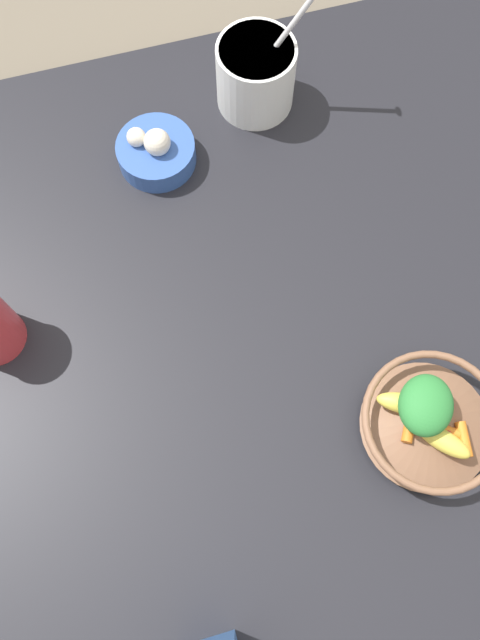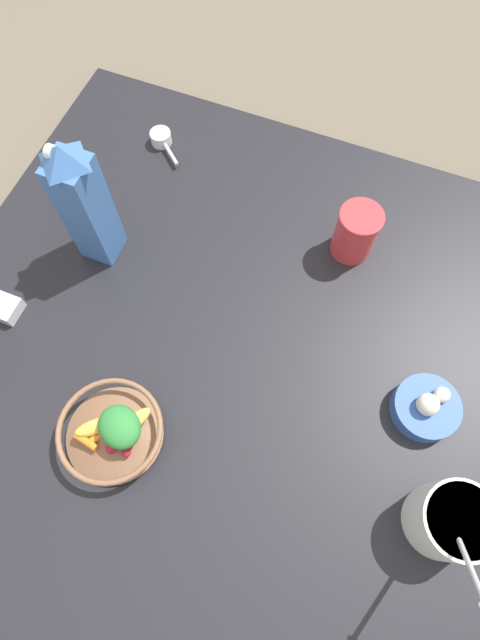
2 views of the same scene
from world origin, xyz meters
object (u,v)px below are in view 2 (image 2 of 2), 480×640
fruit_bowl (113,431)px  milk_carton (84,204)px  spice_jar (6,309)px  garlic_bowl (426,407)px  yogurt_tub (451,521)px  drinking_cup (356,232)px

fruit_bowl → milk_carton: (-0.34, -0.20, 0.11)m
fruit_bowl → spice_jar: (-0.14, -0.31, -0.02)m
spice_jar → fruit_bowl: bearing=66.2°
spice_jar → garlic_bowl: size_ratio=0.44×
yogurt_tub → garlic_bowl: yogurt_tub is taller
drinking_cup → fruit_bowl: bearing=-27.6°
yogurt_tub → drinking_cup: (-0.45, -0.29, 0.00)m
garlic_bowl → spice_jar: bearing=-82.4°
yogurt_tub → drinking_cup: yogurt_tub is taller
milk_carton → yogurt_tub: 0.81m
spice_jar → garlic_bowl: bearing=97.6°
fruit_bowl → milk_carton: size_ratio=0.62×
fruit_bowl → milk_carton: milk_carton is taller
milk_carton → garlic_bowl: milk_carton is taller
milk_carton → spice_jar: size_ratio=5.65×
drinking_cup → spice_jar: (0.38, -0.58, -0.05)m
yogurt_tub → drinking_cup: 0.54m
milk_carton → garlic_bowl: bearing=82.3°
spice_jar → garlic_bowl: 0.81m
fruit_bowl → garlic_bowl: bearing=116.3°
yogurt_tub → drinking_cup: bearing=-147.7°
drinking_cup → spice_jar: size_ratio=2.24×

